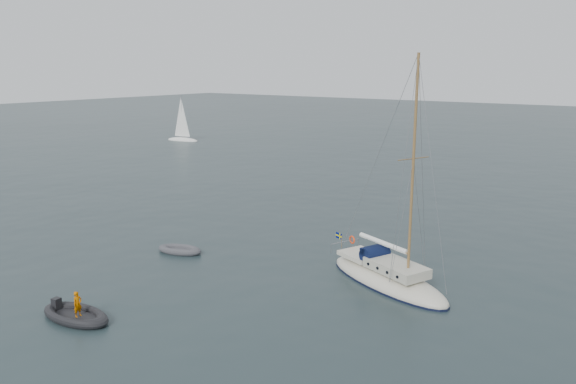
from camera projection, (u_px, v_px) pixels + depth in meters
The scene contains 5 objects.
ground at pixel (302, 279), 28.86m from camera, with size 300.00×300.00×0.00m, color black.
sailboat at pixel (388, 267), 28.08m from camera, with size 8.30×2.49×11.81m.
dinghy at pixel (180, 250), 32.90m from camera, with size 2.76×1.25×0.40m.
rib at pixel (75, 314), 24.24m from camera, with size 3.63×1.65×1.32m.
distant_yacht_a at pixel (182, 120), 82.02m from camera, with size 5.29×2.82×7.01m.
Camera 1 is at (15.34, -22.45, 10.69)m, focal length 35.00 mm.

